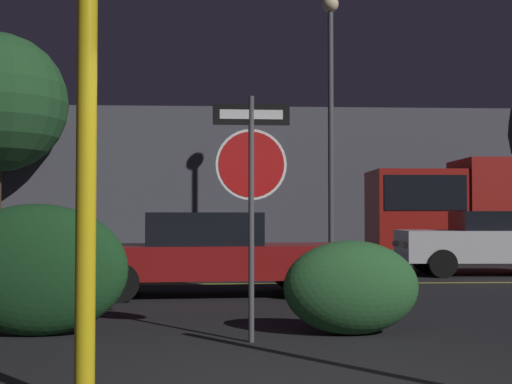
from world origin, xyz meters
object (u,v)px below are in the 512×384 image
Objects in this scene: passing_car_3 at (487,242)px; delivery_truck at (482,205)px; stop_sign at (251,170)px; passing_car_2 at (210,254)px; yellow_pole_left at (86,165)px; street_lamp at (331,88)px; hedge_bush_2 at (351,287)px; hedge_bush_1 at (36,270)px.

delivery_truck reaches higher than passing_car_3.
stop_sign is at bearing 148.51° from passing_car_3.
passing_car_3 reaches higher than passing_car_2.
street_lamp reaches higher than yellow_pole_left.
stop_sign is 4.56m from passing_car_2.
passing_car_2 is at bearing 83.85° from yellow_pole_left.
delivery_truck reaches higher than hedge_bush_2.
stop_sign is 1.75m from hedge_bush_2.
hedge_bush_2 is at bearing 154.29° from delivery_truck.
stop_sign reaches higher than hedge_bush_2.
street_lamp is at bearing 36.56° from passing_car_3.
passing_car_2 is (-0.50, 4.39, -1.11)m from stop_sign.
hedge_bush_1 is 15.48m from delivery_truck.
passing_car_3 reaches higher than hedge_bush_2.
street_lamp reaches higher than passing_car_3.
stop_sign is 0.53× the size of passing_car_2.
stop_sign is 0.77× the size of yellow_pole_left.
yellow_pole_left is (-1.24, -2.53, -0.13)m from stop_sign.
hedge_bush_1 is at bearing 166.51° from stop_sign.
passing_car_3 is at bearing -56.35° from street_lamp.
street_lamp is at bearing 82.11° from hedge_bush_2.
yellow_pole_left is 12.79m from passing_car_3.
hedge_bush_1 is at bearing -29.44° from passing_car_2.
yellow_pole_left is 0.50× the size of delivery_truck.
stop_sign is 10.02m from passing_car_3.
passing_car_2 is at bearing -112.18° from street_lamp.
yellow_pole_left is at bearing -117.73° from stop_sign.
street_lamp is (1.67, 12.06, 4.42)m from hedge_bush_2.
delivery_truck is (8.45, 15.18, -0.04)m from yellow_pole_left.
hedge_bush_2 is at bearing -97.89° from street_lamp.
passing_car_2 is (-1.62, 3.98, 0.16)m from hedge_bush_2.
hedge_bush_1 is 0.42× the size of passing_car_2.
hedge_bush_2 is (2.37, 2.94, -1.14)m from yellow_pole_left.
passing_car_3 is (5.63, 8.22, -1.07)m from stop_sign.
hedge_bush_1 is at bearing 137.01° from passing_car_3.
street_lamp is at bearing 153.73° from passing_car_2.
street_lamp is at bearing 75.77° from stop_sign.
passing_car_2 is at bearing 112.15° from hedge_bush_2.
yellow_pole_left is 15.88m from street_lamp.
hedge_bush_2 is (3.47, -0.08, -0.20)m from hedge_bush_1.
street_lamp is at bearing 66.78° from hedge_bush_1.
passing_car_3 is 4.79m from delivery_truck.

